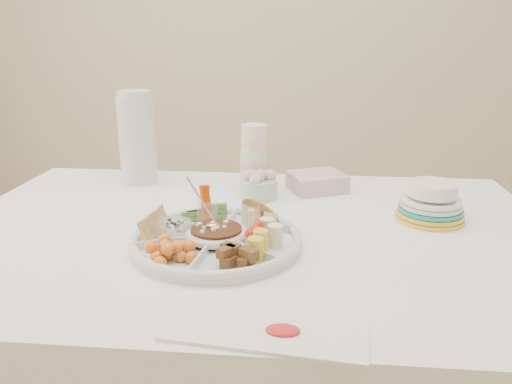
# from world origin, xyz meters

# --- Properties ---
(wall_back) EXTENTS (4.00, 0.02, 2.70)m
(wall_back) POSITION_xyz_m (0.00, 2.00, 1.35)
(wall_back) COLOR beige
(wall_back) RESTS_ON ground
(dining_table) EXTENTS (1.52, 1.02, 0.76)m
(dining_table) POSITION_xyz_m (0.00, 0.00, 0.38)
(dining_table) COLOR white
(dining_table) RESTS_ON floor
(party_tray) EXTENTS (0.50, 0.50, 0.04)m
(party_tray) POSITION_xyz_m (-0.06, -0.12, 0.78)
(party_tray) COLOR silver
(party_tray) RESTS_ON dining_table
(bean_dip) EXTENTS (0.15, 0.15, 0.04)m
(bean_dip) POSITION_xyz_m (-0.06, -0.12, 0.79)
(bean_dip) COLOR #3D2312
(bean_dip) RESTS_ON party_tray
(tortillas) EXTENTS (0.14, 0.14, 0.06)m
(tortillas) POSITION_xyz_m (0.02, -0.01, 0.80)
(tortillas) COLOR #8C5D3B
(tortillas) RESTS_ON party_tray
(carrot_cucumber) EXTENTS (0.13, 0.13, 0.09)m
(carrot_cucumber) POSITION_xyz_m (-0.11, 0.00, 0.82)
(carrot_cucumber) COLOR #D74D05
(carrot_cucumber) RESTS_ON party_tray
(pita_raisins) EXTENTS (0.16, 0.16, 0.07)m
(pita_raisins) POSITION_xyz_m (-0.19, -0.10, 0.80)
(pita_raisins) COLOR tan
(pita_raisins) RESTS_ON party_tray
(cherries) EXTENTS (0.16, 0.16, 0.05)m
(cherries) POSITION_xyz_m (-0.14, -0.22, 0.79)
(cherries) COLOR orange
(cherries) RESTS_ON party_tray
(granola_chunks) EXTENTS (0.13, 0.13, 0.04)m
(granola_chunks) POSITION_xyz_m (-0.01, -0.24, 0.79)
(granola_chunks) COLOR #422D17
(granola_chunks) RESTS_ON party_tray
(banana_tomato) EXTENTS (0.14, 0.14, 0.09)m
(banana_tomato) POSITION_xyz_m (0.07, -0.13, 0.82)
(banana_tomato) COLOR #D3C953
(banana_tomato) RESTS_ON party_tray
(cup_stack) EXTENTS (0.11, 0.11, 0.23)m
(cup_stack) POSITION_xyz_m (-0.01, 0.29, 0.87)
(cup_stack) COLOR beige
(cup_stack) RESTS_ON dining_table
(thermos) EXTENTS (0.15, 0.15, 0.30)m
(thermos) POSITION_xyz_m (-0.39, 0.37, 0.91)
(thermos) COLOR silver
(thermos) RESTS_ON dining_table
(flower_bowl) EXTENTS (0.14, 0.14, 0.08)m
(flower_bowl) POSITION_xyz_m (0.00, 0.25, 0.80)
(flower_bowl) COLOR #A5DCB9
(flower_bowl) RESTS_ON dining_table
(napkin_stack) EXTENTS (0.20, 0.19, 0.05)m
(napkin_stack) POSITION_xyz_m (0.18, 0.34, 0.78)
(napkin_stack) COLOR beige
(napkin_stack) RESTS_ON dining_table
(plate_stack) EXTENTS (0.18, 0.18, 0.11)m
(plate_stack) POSITION_xyz_m (0.46, 0.11, 0.81)
(plate_stack) COLOR #E3CF4C
(plate_stack) RESTS_ON dining_table
(placemat) EXTENTS (0.34, 0.15, 0.01)m
(placemat) POSITION_xyz_m (0.08, -0.45, 0.76)
(placemat) COLOR white
(placemat) RESTS_ON dining_table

